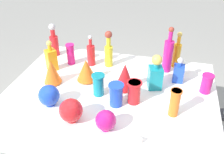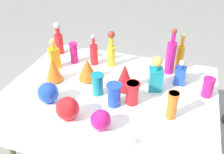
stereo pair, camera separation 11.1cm
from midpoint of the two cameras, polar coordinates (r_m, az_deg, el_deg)
name	(u,v)px [view 1 (the left image)]	position (r m, az deg, el deg)	size (l,w,h in m)	color
ground_plane	(112,150)	(2.55, -1.30, -16.42)	(40.00, 40.00, 0.00)	gray
display_table	(111,95)	(2.04, -1.82, -4.22)	(1.65, 1.18, 0.76)	white
tall_bottle_0	(54,42)	(2.53, -14.35, 7.74)	(0.08, 0.08, 0.33)	red
tall_bottle_1	(168,54)	(2.21, 11.28, 5.10)	(0.08, 0.08, 0.41)	#C61972
tall_bottle_2	(177,53)	(2.31, 13.27, 5.34)	(0.07, 0.07, 0.34)	orange
tall_bottle_3	(91,54)	(2.30, -6.21, 5.26)	(0.07, 0.07, 0.30)	red
tall_bottle_4	(109,51)	(2.26, -2.19, 5.94)	(0.07, 0.07, 0.34)	yellow
square_decanter_0	(51,58)	(2.28, -15.08, 4.09)	(0.12, 0.12, 0.29)	orange
square_decanter_1	(155,74)	(1.98, 8.32, 0.70)	(0.13, 0.13, 0.30)	teal
square_decanter_2	(179,72)	(2.12, 13.54, 1.12)	(0.09, 0.09, 0.22)	blue
slender_vase_0	(98,84)	(1.91, -4.80, -1.64)	(0.10, 0.10, 0.18)	teal
slender_vase_1	(175,102)	(1.74, 12.40, -5.63)	(0.08, 0.08, 0.21)	orange
slender_vase_2	(71,53)	(2.35, -10.81, 5.29)	(0.08, 0.08, 0.20)	#C61972
slender_vase_3	(116,94)	(1.80, -0.83, -3.94)	(0.11, 0.11, 0.18)	blue
slender_vase_4	(207,83)	(2.05, 19.41, -1.32)	(0.09, 0.09, 0.16)	#C61972
slender_vase_5	(134,91)	(1.83, 3.32, -3.35)	(0.11, 0.11, 0.18)	red
fluted_vase_0	(86,70)	(2.08, -7.43, 1.61)	(0.17, 0.17, 0.19)	orange
fluted_vase_1	(52,71)	(2.10, -15.10, 1.23)	(0.15, 0.15, 0.21)	orange
fluted_vase_2	(125,76)	(1.95, 1.33, 0.16)	(0.16, 0.16, 0.23)	red
round_bowl_0	(71,110)	(1.70, -11.24, -7.54)	(0.16, 0.16, 0.17)	red
round_bowl_1	(49,95)	(1.88, -15.86, -4.09)	(0.15, 0.15, 0.16)	blue
round_bowl_2	(106,120)	(1.62, -3.45, -9.91)	(0.14, 0.14, 0.14)	#C61972
price_tag_left	(137,140)	(1.58, 3.75, -14.12)	(0.06, 0.01, 0.04)	white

